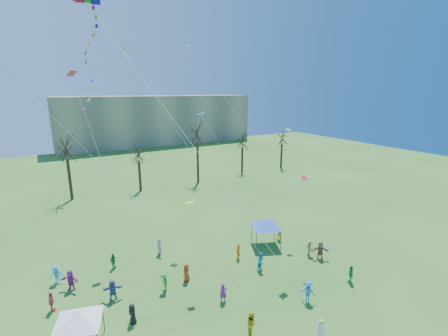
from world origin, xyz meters
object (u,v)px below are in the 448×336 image
canopy_tent_white (78,316)px  big_box_kite (95,61)px  canopy_tent_blue (266,223)px  distant_building (158,120)px  hero_kite_flyer (320,335)px

canopy_tent_white → big_box_kite: bearing=54.7°
canopy_tent_white → canopy_tent_blue: bearing=15.2°
canopy_tent_blue → canopy_tent_white: bearing=-164.8°
distant_building → hero_kite_flyer: bearing=-102.0°
hero_kite_flyer → canopy_tent_white: canopy_tent_white is taller
distant_building → hero_kite_flyer: distant_building is taller
big_box_kite → canopy_tent_blue: bearing=2.3°
distant_building → canopy_tent_white: 83.76m
hero_kite_flyer → distant_building: bearing=71.4°
big_box_kite → canopy_tent_white: 17.24m
distant_building → canopy_tent_blue: 73.21m
distant_building → hero_kite_flyer: 87.47m
distant_building → big_box_kite: bearing=-111.4°
hero_kite_flyer → canopy_tent_blue: bearing=59.8°
distant_building → canopy_tent_white: size_ratio=15.66×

